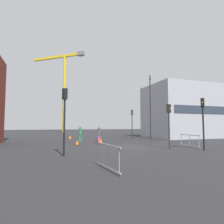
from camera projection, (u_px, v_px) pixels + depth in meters
ground at (127, 147)px, 16.99m from camera, size 160.00×160.00×0.00m
office_block at (183, 112)px, 30.76m from camera, size 11.18×8.09×8.26m
construction_crane at (63, 80)px, 56.32m from camera, size 14.40×11.46×23.14m
streetlamp_tall at (150, 102)px, 25.88m from camera, size 1.27×1.69×8.70m
traffic_light_crosswalk at (203, 115)px, 14.64m from camera, size 0.38×0.36×4.00m
traffic_light_island at (169, 119)px, 15.40m from camera, size 0.33×0.39×3.62m
traffic_light_far at (64, 111)px, 11.96m from camera, size 0.34×0.39×4.24m
traffic_light_near at (132, 119)px, 27.60m from camera, size 0.30×0.39×4.16m
pedestrian_walking at (80, 133)px, 22.09m from camera, size 0.34×0.34×1.82m
pedestrian_waiting at (99, 133)px, 21.50m from camera, size 0.34×0.34×1.78m
safety_barrier_rear at (99, 136)px, 23.83m from camera, size 0.31×1.87×1.08m
safety_barrier_front at (108, 157)px, 8.15m from camera, size 0.31×2.40×1.08m
safety_barrier_left_run at (190, 140)px, 17.08m from camera, size 0.07×2.47×1.08m
traffic_cone_orange at (101, 141)px, 19.54m from camera, size 0.58×0.58×0.58m
traffic_cone_on_verge at (70, 137)px, 26.76m from camera, size 0.53×0.53×0.54m
traffic_cone_by_barrier at (77, 143)px, 18.82m from camera, size 0.47×0.47×0.47m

